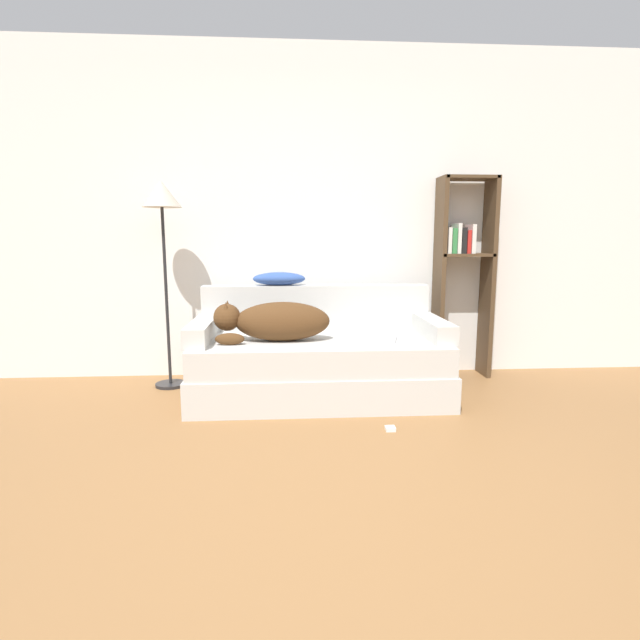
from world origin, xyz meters
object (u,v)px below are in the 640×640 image
object	(u,v)px
power_adapter	(390,429)
throw_pillow	(279,279)
bookshelf	(463,264)
floor_lamp	(162,213)
dog	(274,321)
couch	(319,368)
laptop	(372,339)

from	to	relation	value
power_adapter	throw_pillow	bearing A→B (deg)	122.06
bookshelf	power_adapter	bearing A→B (deg)	-124.79
power_adapter	floor_lamp	bearing A→B (deg)	146.06
dog	floor_lamp	world-z (taller)	floor_lamp
throw_pillow	power_adapter	world-z (taller)	throw_pillow
couch	laptop	size ratio (longest dim) A/B	4.62
laptop	power_adapter	size ratio (longest dim) A/B	6.69
dog	floor_lamp	xyz separation A→B (m)	(-0.84, 0.42, 0.76)
floor_lamp	power_adapter	size ratio (longest dim) A/B	26.91
bookshelf	floor_lamp	world-z (taller)	bookshelf
bookshelf	floor_lamp	xyz separation A→B (m)	(-2.39, -0.17, 0.40)
couch	dog	world-z (taller)	dog
dog	bookshelf	size ratio (longest dim) A/B	0.49
couch	floor_lamp	world-z (taller)	floor_lamp
couch	bookshelf	size ratio (longest dim) A/B	1.10
dog	floor_lamp	size ratio (longest dim) A/B	0.51
dog	couch	bearing A→B (deg)	12.31
dog	bookshelf	xyz separation A→B (m)	(1.55, 0.59, 0.36)
floor_lamp	laptop	bearing A→B (deg)	-15.98
bookshelf	power_adapter	world-z (taller)	bookshelf
laptop	floor_lamp	bearing A→B (deg)	179.83
couch	floor_lamp	xyz separation A→B (m)	(-1.16, 0.35, 1.13)
couch	bookshelf	distance (m)	1.52
laptop	bookshelf	size ratio (longest dim) A/B	0.24
power_adapter	dog	bearing A→B (deg)	139.03
laptop	dog	bearing A→B (deg)	-165.29
floor_lamp	bookshelf	bearing A→B (deg)	4.05
couch	throw_pillow	distance (m)	0.80
throw_pillow	power_adapter	size ratio (longest dim) A/B	6.99
couch	dog	bearing A→B (deg)	-167.69
bookshelf	floor_lamp	size ratio (longest dim) A/B	1.04
floor_lamp	power_adapter	bearing A→B (deg)	-33.94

